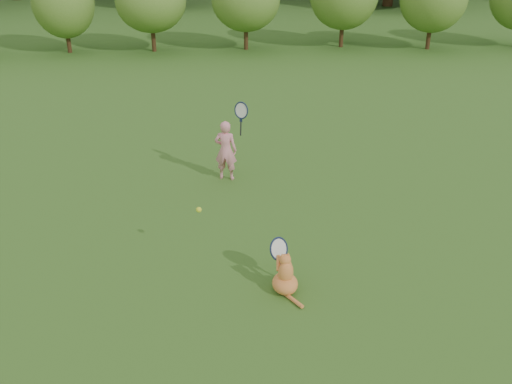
{
  "coord_description": "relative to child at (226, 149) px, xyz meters",
  "views": [
    {
      "loc": [
        -0.58,
        -6.2,
        4.16
      ],
      "look_at": [
        0.2,
        0.8,
        0.7
      ],
      "focal_mm": 40.0,
      "sensor_mm": 36.0,
      "label": 1
    }
  ],
  "objects": [
    {
      "name": "ground",
      "position": [
        0.08,
        -2.81,
        -0.55
      ],
      "size": [
        100.0,
        100.0,
        0.0
      ],
      "primitive_type": "plane",
      "color": "#2E5818",
      "rests_on": "ground"
    },
    {
      "name": "shrub_row",
      "position": [
        0.08,
        10.19,
        0.85
      ],
      "size": [
        28.0,
        3.0,
        2.8
      ],
      "primitive_type": null,
      "color": "#4D7925",
      "rests_on": "ground"
    },
    {
      "name": "child",
      "position": [
        0.0,
        0.0,
        0.0
      ],
      "size": [
        0.6,
        0.4,
        1.57
      ],
      "rotation": [
        0.0,
        0.0,
        2.85
      ],
      "color": "pink",
      "rests_on": "ground"
    },
    {
      "name": "cat",
      "position": [
        0.49,
        -3.34,
        -0.28
      ],
      "size": [
        0.39,
        0.76,
        0.71
      ],
      "rotation": [
        0.0,
        0.0,
        0.07
      ],
      "color": "#C27125",
      "rests_on": "ground"
    },
    {
      "name": "tennis_ball",
      "position": [
        -0.51,
        -2.55,
        0.21
      ],
      "size": [
        0.07,
        0.07,
        0.07
      ],
      "color": "#ABC817",
      "rests_on": "ground"
    }
  ]
}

